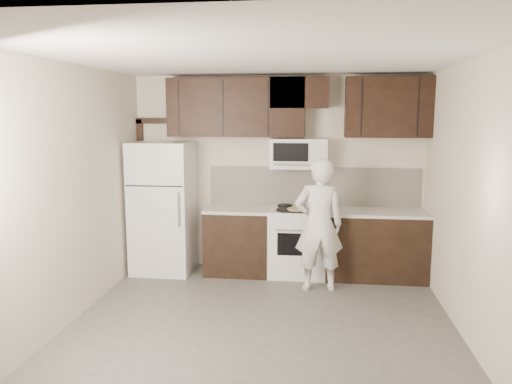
% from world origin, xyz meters
% --- Properties ---
extents(floor, '(4.50, 4.50, 0.00)m').
position_xyz_m(floor, '(0.00, 0.00, 0.00)').
color(floor, '#4F4C4A').
rests_on(floor, ground).
extents(back_wall, '(4.00, 0.00, 4.00)m').
position_xyz_m(back_wall, '(0.00, 2.25, 1.35)').
color(back_wall, beige).
rests_on(back_wall, ground).
extents(ceiling, '(4.50, 4.50, 0.00)m').
position_xyz_m(ceiling, '(0.00, 0.00, 2.70)').
color(ceiling, white).
rests_on(ceiling, back_wall).
extents(counter_run, '(2.95, 0.64, 0.91)m').
position_xyz_m(counter_run, '(0.60, 1.94, 0.46)').
color(counter_run, black).
rests_on(counter_run, floor).
extents(stove, '(0.76, 0.66, 0.94)m').
position_xyz_m(stove, '(0.30, 1.94, 0.46)').
color(stove, white).
rests_on(stove, floor).
extents(backsplash, '(2.90, 0.02, 0.54)m').
position_xyz_m(backsplash, '(0.50, 2.24, 1.18)').
color(backsplash, silver).
rests_on(backsplash, counter_run).
extents(upper_cabinets, '(3.48, 0.35, 0.78)m').
position_xyz_m(upper_cabinets, '(0.21, 2.08, 2.28)').
color(upper_cabinets, black).
rests_on(upper_cabinets, back_wall).
extents(microwave, '(0.76, 0.42, 0.40)m').
position_xyz_m(microwave, '(0.30, 2.06, 1.65)').
color(microwave, white).
rests_on(microwave, upper_cabinets).
extents(refrigerator, '(0.80, 0.76, 1.80)m').
position_xyz_m(refrigerator, '(-1.55, 1.89, 0.90)').
color(refrigerator, white).
rests_on(refrigerator, floor).
extents(door_trim, '(0.50, 0.08, 2.12)m').
position_xyz_m(door_trim, '(-1.92, 2.21, 1.25)').
color(door_trim, black).
rests_on(door_trim, floor).
extents(saucepan, '(0.32, 0.18, 0.18)m').
position_xyz_m(saucepan, '(0.48, 1.79, 0.98)').
color(saucepan, silver).
rests_on(saucepan, stove).
extents(baking_tray, '(0.39, 0.30, 0.02)m').
position_xyz_m(baking_tray, '(0.29, 1.79, 0.92)').
color(baking_tray, black).
rests_on(baking_tray, counter_run).
extents(pizza, '(0.26, 0.26, 0.02)m').
position_xyz_m(pizza, '(0.29, 1.79, 0.94)').
color(pizza, tan).
rests_on(pizza, baking_tray).
extents(person, '(0.65, 0.48, 1.65)m').
position_xyz_m(person, '(0.58, 1.38, 0.83)').
color(person, white).
rests_on(person, floor).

